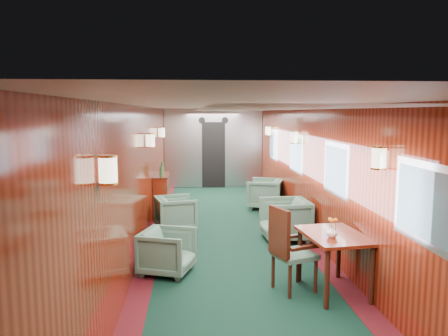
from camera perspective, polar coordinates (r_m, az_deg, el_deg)
The scene contains 12 objects.
room at distance 7.41m, azimuth 0.91°, elevation 2.17°, with size 12.00×12.10×2.40m.
bulkhead at distance 13.33m, azimuth -1.39°, elevation 2.53°, with size 2.98×0.17×2.39m.
windows_right at distance 7.95m, azimuth 11.49°, elevation 1.03°, with size 0.02×8.60×0.80m.
wall_sconces at distance 7.96m, azimuth 0.54°, elevation 3.64°, with size 2.97×7.97×0.25m.
dining_table at distance 5.80m, azimuth 14.19°, elevation -9.51°, with size 0.83×1.10×0.77m.
side_chair at distance 5.70m, azimuth 8.31°, elevation -10.07°, with size 0.63×0.65×1.11m.
credenza at distance 9.81m, azimuth -8.14°, elevation -3.47°, with size 0.33×1.04×1.21m.
flower_vase at distance 5.58m, azimuth 13.95°, elevation -8.09°, with size 0.14×0.14×0.14m, color white.
armchair_left_near at distance 6.40m, azimuth -7.41°, elevation -10.77°, with size 0.68×0.70×0.64m, color #1E4639.
armchair_left_far at distance 8.60m, azimuth -6.30°, elevation -5.91°, with size 0.72×0.74×0.68m, color #1E4639.
armchair_right_near at distance 7.99m, azimuth 7.98°, elevation -6.68°, with size 0.80×0.83×0.75m, color #1E4639.
armchair_right_far at distance 10.49m, azimuth 5.40°, elevation -3.37°, with size 0.77×0.79×0.72m, color #1E4639.
Camera 1 is at (-0.67, -7.35, 2.30)m, focal length 35.00 mm.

